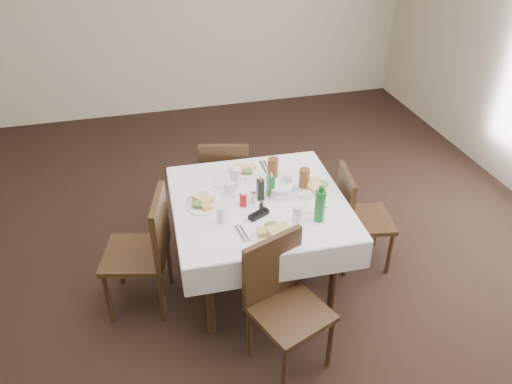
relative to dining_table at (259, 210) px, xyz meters
The scene contains 33 objects.
ground_plane 0.71m from the dining_table, 160.45° to the right, with size 7.00×7.00×0.00m, color black.
room_shell 1.06m from the dining_table, 160.45° to the right, with size 6.04×7.04×2.80m.
dining_table is the anchor object (origin of this frame).
chair_north 0.81m from the dining_table, 96.66° to the left, with size 0.50×0.50×0.86m.
chair_south 0.72m from the dining_table, 93.04° to the right, with size 0.55×0.55×0.90m.
chair_east 0.81m from the dining_table, ahead, with size 0.46×0.46×0.85m.
chair_west 0.82m from the dining_table, behind, with size 0.53×0.53×0.93m.
meal_north 0.41m from the dining_table, 91.47° to the left, with size 0.24×0.24×0.05m.
meal_south 0.42m from the dining_table, 91.55° to the right, with size 0.28×0.28×0.06m.
meal_east 0.46m from the dining_table, ahead, with size 0.25×0.25×0.05m.
meal_west 0.41m from the dining_table, behind, with size 0.24×0.24×0.05m.
side_plate_a 0.36m from the dining_table, 123.97° to the left, with size 0.18×0.18×0.01m.
side_plate_b 0.37m from the dining_table, 31.29° to the right, with size 0.14×0.14×0.01m.
water_n 0.31m from the dining_table, 114.89° to the left, with size 0.07×0.07×0.14m.
water_s 0.38m from the dining_table, 58.84° to the right, with size 0.06×0.06×0.11m.
water_e 0.30m from the dining_table, 21.01° to the left, with size 0.07×0.07×0.12m.
water_w 0.38m from the dining_table, 149.08° to the right, with size 0.06×0.06×0.11m.
iced_tea_a 0.36m from the dining_table, 55.85° to the left, with size 0.08×0.08×0.17m.
iced_tea_b 0.40m from the dining_table, 11.44° to the left, with size 0.08×0.08×0.16m.
bread_basket 0.22m from the dining_table, 16.88° to the left, with size 0.20×0.20×0.07m.
oil_cruet_dark 0.17m from the dining_table, 43.38° to the left, with size 0.05×0.05×0.20m.
oil_cruet_green 0.20m from the dining_table, 22.64° to the left, with size 0.05×0.05×0.20m.
ketchup_bottle 0.19m from the dining_table, 162.65° to the right, with size 0.05×0.05×0.11m.
salt_shaker 0.14m from the dining_table, 150.17° to the right, with size 0.04×0.04×0.08m.
pepper_shaker 0.17m from the dining_table, 96.84° to the right, with size 0.03×0.03×0.07m.
coffee_mug 0.26m from the dining_table, 143.02° to the left, with size 0.14×0.13×0.09m.
sunglasses 0.22m from the dining_table, 105.21° to the right, with size 0.16×0.11×0.03m.
green_bottle 0.51m from the dining_table, 44.94° to the right, with size 0.07×0.07×0.27m.
sugar_caddy 0.35m from the dining_table, 10.06° to the right, with size 0.09×0.05×0.04m.
cutlery_n 0.46m from the dining_table, 69.04° to the left, with size 0.05×0.20×0.01m.
cutlery_s 0.41m from the dining_table, 120.38° to the right, with size 0.06×0.18×0.01m.
cutlery_e 0.42m from the dining_table, 30.62° to the right, with size 0.16×0.06×0.01m.
cutlery_w 0.45m from the dining_table, 160.81° to the left, with size 0.16×0.07×0.01m.
Camera 1 is at (-0.55, -2.74, 2.75)m, focal length 35.00 mm.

